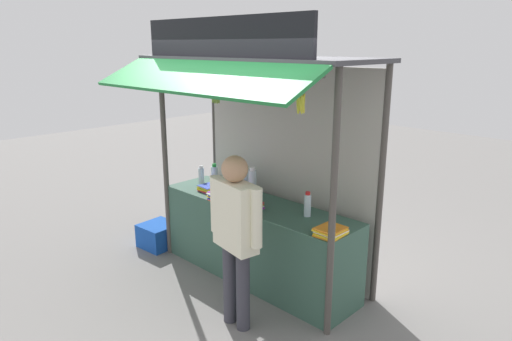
% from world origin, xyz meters
% --- Properties ---
extents(ground_plane, '(20.00, 20.00, 0.00)m').
position_xyz_m(ground_plane, '(0.00, 0.00, 0.00)').
color(ground_plane, slate).
extents(stall_counter, '(2.34, 0.61, 0.85)m').
position_xyz_m(stall_counter, '(0.00, 0.00, 0.43)').
color(stall_counter, '#385B4C').
rests_on(stall_counter, ground).
extents(stall_structure, '(2.54, 1.50, 2.69)m').
position_xyz_m(stall_structure, '(0.00, 0.12, 1.62)').
color(stall_structure, '#4C4742').
rests_on(stall_structure, ground).
extents(water_bottle_front_right, '(0.09, 0.09, 0.31)m').
position_xyz_m(water_bottle_front_right, '(-0.21, 0.16, 1.00)').
color(water_bottle_front_right, silver).
rests_on(water_bottle_front_right, stall_counter).
extents(water_bottle_back_right, '(0.07, 0.07, 0.24)m').
position_xyz_m(water_bottle_back_right, '(-0.90, 0.00, 0.96)').
color(water_bottle_back_right, silver).
rests_on(water_bottle_back_right, stall_counter).
extents(water_bottle_back_left, '(0.06, 0.06, 0.23)m').
position_xyz_m(water_bottle_back_left, '(-0.46, 0.08, 0.96)').
color(water_bottle_back_left, silver).
rests_on(water_bottle_back_left, stall_counter).
extents(water_bottle_rear_center, '(0.08, 0.08, 0.27)m').
position_xyz_m(water_bottle_rear_center, '(-0.75, 0.08, 0.98)').
color(water_bottle_rear_center, silver).
rests_on(water_bottle_rear_center, stall_counter).
extents(water_bottle_far_left, '(0.08, 0.08, 0.28)m').
position_xyz_m(water_bottle_far_left, '(-0.38, 0.23, 0.98)').
color(water_bottle_far_left, silver).
rests_on(water_bottle_far_left, stall_counter).
extents(water_bottle_mid_right, '(0.07, 0.07, 0.25)m').
position_xyz_m(water_bottle_mid_right, '(0.63, 0.07, 0.97)').
color(water_bottle_mid_right, silver).
rests_on(water_bottle_mid_right, stall_counter).
extents(magazine_stack_far_right, '(0.26, 0.32, 0.06)m').
position_xyz_m(magazine_stack_far_right, '(0.07, -0.21, 0.88)').
color(magazine_stack_far_right, purple).
rests_on(magazine_stack_far_right, stall_counter).
extents(magazine_stack_front_left, '(0.23, 0.27, 0.06)m').
position_xyz_m(magazine_stack_front_left, '(1.06, -0.15, 0.88)').
color(magazine_stack_front_left, orange).
rests_on(magazine_stack_front_left, stall_counter).
extents(magazine_stack_mid_left, '(0.25, 0.31, 0.10)m').
position_xyz_m(magazine_stack_mid_left, '(-0.31, -0.18, 0.90)').
color(magazine_stack_mid_left, yellow).
rests_on(magazine_stack_mid_left, stall_counter).
extents(magazine_stack_center, '(0.23, 0.25, 0.06)m').
position_xyz_m(magazine_stack_center, '(-0.65, -0.07, 0.88)').
color(magazine_stack_center, purple).
rests_on(magazine_stack_center, stall_counter).
extents(banana_bunch_rightmost, '(0.09, 0.09, 0.30)m').
position_xyz_m(banana_bunch_rightmost, '(-0.13, -0.40, 1.99)').
color(banana_bunch_rightmost, '#332D23').
extents(banana_bunch_leftmost, '(0.10, 0.10, 0.26)m').
position_xyz_m(banana_bunch_leftmost, '(-0.98, -0.40, 2.04)').
color(banana_bunch_leftmost, '#332D23').
extents(banana_bunch_inner_right, '(0.10, 0.10, 0.29)m').
position_xyz_m(banana_bunch_inner_right, '(0.89, -0.40, 2.01)').
color(banana_bunch_inner_right, '#332D23').
extents(vendor_person, '(0.60, 0.26, 1.58)m').
position_xyz_m(vendor_person, '(0.50, -0.77, 0.95)').
color(vendor_person, '#383842').
rests_on(vendor_person, ground).
extents(plastic_crate, '(0.44, 0.44, 0.29)m').
position_xyz_m(plastic_crate, '(-1.42, -0.29, 0.14)').
color(plastic_crate, '#194CB2').
rests_on(plastic_crate, ground).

